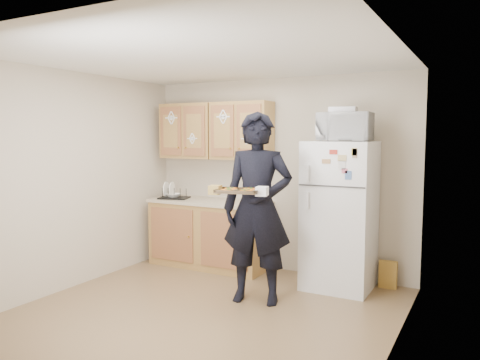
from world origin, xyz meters
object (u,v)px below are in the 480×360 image
(person, at_px, (257,208))
(microwave, at_px, (345,127))
(refrigerator, at_px, (340,215))
(dish_rack, at_px, (174,193))
(baking_tray, at_px, (238,191))

(person, relative_size, microwave, 3.49)
(refrigerator, relative_size, dish_rack, 4.39)
(person, xyz_separation_m, dish_rack, (-1.68, 0.83, -0.03))
(person, bearing_deg, dish_rack, 140.12)
(baking_tray, bearing_deg, person, 62.59)
(microwave, height_order, dish_rack, microwave)
(person, relative_size, baking_tray, 4.75)
(refrigerator, xyz_separation_m, person, (-0.63, -0.86, 0.16))
(refrigerator, distance_m, person, 1.08)
(microwave, relative_size, dish_rack, 1.49)
(baking_tray, distance_m, dish_rack, 1.98)
(dish_rack, bearing_deg, microwave, -0.40)
(person, bearing_deg, baking_tray, -117.41)
(refrigerator, bearing_deg, microwave, -42.91)
(refrigerator, height_order, microwave, microwave)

